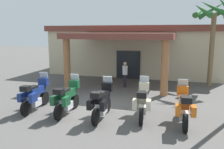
% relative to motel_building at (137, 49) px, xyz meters
% --- Properties ---
extents(ground_plane, '(80.00, 80.00, 0.00)m').
position_rel_motel_building_xyz_m(ground_plane, '(-0.09, -10.58, -2.03)').
color(ground_plane, '#514F4C').
extents(motel_building, '(14.14, 11.95, 3.97)m').
position_rel_motel_building_xyz_m(motel_building, '(0.00, 0.00, 0.00)').
color(motel_building, beige).
rests_on(motel_building, ground_plane).
extents(motorcycle_blue, '(0.71, 2.21, 1.61)m').
position_rel_motel_building_xyz_m(motorcycle_blue, '(-2.74, -11.57, -1.34)').
color(motorcycle_blue, black).
rests_on(motorcycle_blue, ground_plane).
extents(motorcycle_green, '(0.70, 2.21, 1.61)m').
position_rel_motel_building_xyz_m(motorcycle_green, '(-1.14, -11.66, -1.34)').
color(motorcycle_green, black).
rests_on(motorcycle_green, ground_plane).
extents(motorcycle_black, '(0.70, 2.21, 1.61)m').
position_rel_motel_building_xyz_m(motorcycle_black, '(0.46, -11.78, -1.34)').
color(motorcycle_black, black).
rests_on(motorcycle_black, ground_plane).
extents(motorcycle_cream, '(0.73, 2.21, 1.61)m').
position_rel_motel_building_xyz_m(motorcycle_cream, '(2.07, -11.30, -1.34)').
color(motorcycle_cream, black).
rests_on(motorcycle_cream, ground_plane).
extents(motorcycle_orange, '(0.72, 2.21, 1.61)m').
position_rel_motel_building_xyz_m(motorcycle_orange, '(3.67, -11.58, -1.34)').
color(motorcycle_orange, black).
rests_on(motorcycle_orange, ground_plane).
extents(pedestrian, '(0.32, 0.53, 1.62)m').
position_rel_motel_building_xyz_m(pedestrian, '(0.23, -6.08, -1.10)').
color(pedestrian, black).
rests_on(pedestrian, ground_plane).
extents(palm_tree_near_portico, '(2.74, 2.73, 5.61)m').
position_rel_motel_building_xyz_m(palm_tree_near_portico, '(5.53, -4.50, 2.28)').
color(palm_tree_near_portico, brown).
rests_on(palm_tree_near_portico, ground_plane).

